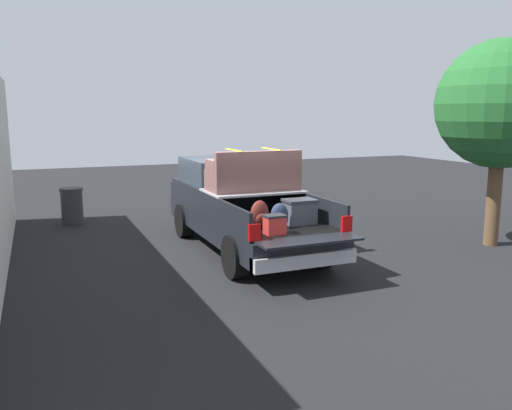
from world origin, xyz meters
The scene contains 4 objects.
ground_plane centered at (0.00, 0.00, 0.00)m, with size 40.00×40.00×0.00m, color black.
pickup_truck centered at (0.38, 0.00, 0.97)m, with size 6.05×2.06×2.23m.
tree_background centered at (-1.71, -5.31, 3.12)m, with size 2.80×2.80×4.54m.
trash_can centered at (4.38, 3.27, 0.50)m, with size 0.60×0.60×0.98m.
Camera 1 is at (-10.30, 4.09, 2.95)m, focal length 36.76 mm.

